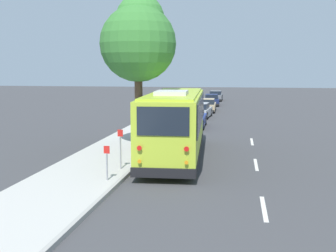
{
  "coord_description": "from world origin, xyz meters",
  "views": [
    {
      "loc": [
        -18.34,
        -2.78,
        4.21
      ],
      "look_at": [
        2.77,
        0.75,
        1.3
      ],
      "focal_mm": 45.0,
      "sensor_mm": 36.0,
      "label": 1
    }
  ],
  "objects_px": {
    "parked_sedan_tan": "(207,105)",
    "sign_post_far": "(120,149)",
    "shuttle_bus": "(175,121)",
    "parked_sedan_gray": "(216,96)",
    "fire_hydrant": "(160,127)",
    "sign_post_near": "(107,162)",
    "parked_sedan_blue": "(193,119)",
    "parked_sedan_navy": "(212,100)",
    "parked_sedan_silver": "(200,111)",
    "street_tree": "(139,39)"
  },
  "relations": [
    {
      "from": "parked_sedan_blue",
      "to": "parked_sedan_silver",
      "type": "distance_m",
      "value": 6.03
    },
    {
      "from": "parked_sedan_navy",
      "to": "fire_hydrant",
      "type": "xyz_separation_m",
      "value": [
        -22.93,
        1.81,
        -0.05
      ]
    },
    {
      "from": "parked_sedan_navy",
      "to": "sign_post_near",
      "type": "distance_m",
      "value": 34.68
    },
    {
      "from": "parked_sedan_gray",
      "to": "fire_hydrant",
      "type": "bearing_deg",
      "value": 176.54
    },
    {
      "from": "shuttle_bus",
      "to": "parked_sedan_navy",
      "type": "distance_m",
      "value": 29.54
    },
    {
      "from": "street_tree",
      "to": "sign_post_far",
      "type": "height_order",
      "value": "street_tree"
    },
    {
      "from": "parked_sedan_gray",
      "to": "sign_post_near",
      "type": "distance_m",
      "value": 42.06
    },
    {
      "from": "parked_sedan_silver",
      "to": "sign_post_far",
      "type": "bearing_deg",
      "value": 179.29
    },
    {
      "from": "sign_post_far",
      "to": "fire_hydrant",
      "type": "bearing_deg",
      "value": 1.05
    },
    {
      "from": "parked_sedan_blue",
      "to": "parked_sedan_navy",
      "type": "relative_size",
      "value": 1.01
    },
    {
      "from": "parked_sedan_tan",
      "to": "sign_post_near",
      "type": "height_order",
      "value": "sign_post_near"
    },
    {
      "from": "sign_post_near",
      "to": "sign_post_far",
      "type": "height_order",
      "value": "sign_post_far"
    },
    {
      "from": "parked_sedan_tan",
      "to": "fire_hydrant",
      "type": "relative_size",
      "value": 5.81
    },
    {
      "from": "parked_sedan_tan",
      "to": "parked_sedan_blue",
      "type": "bearing_deg",
      "value": 177.79
    },
    {
      "from": "sign_post_far",
      "to": "shuttle_bus",
      "type": "bearing_deg",
      "value": -27.96
    },
    {
      "from": "parked_sedan_silver",
      "to": "parked_sedan_tan",
      "type": "relative_size",
      "value": 0.97
    },
    {
      "from": "fire_hydrant",
      "to": "parked_sedan_silver",
      "type": "bearing_deg",
      "value": -9.16
    },
    {
      "from": "parked_sedan_blue",
      "to": "sign_post_far",
      "type": "xyz_separation_m",
      "value": [
        -13.93,
        1.49,
        0.37
      ]
    },
    {
      "from": "shuttle_bus",
      "to": "parked_sedan_blue",
      "type": "xyz_separation_m",
      "value": [
        10.61,
        0.27,
        -1.13
      ]
    },
    {
      "from": "parked_sedan_blue",
      "to": "sign_post_far",
      "type": "bearing_deg",
      "value": 172.99
    },
    {
      "from": "parked_sedan_blue",
      "to": "sign_post_near",
      "type": "relative_size",
      "value": 3.49
    },
    {
      "from": "shuttle_bus",
      "to": "parked_sedan_gray",
      "type": "xyz_separation_m",
      "value": [
        36.89,
        0.06,
        -1.13
      ]
    },
    {
      "from": "sign_post_far",
      "to": "sign_post_near",
      "type": "bearing_deg",
      "value": 180.0
    },
    {
      "from": "sign_post_far",
      "to": "street_tree",
      "type": "bearing_deg",
      "value": 4.64
    },
    {
      "from": "parked_sedan_blue",
      "to": "parked_sedan_gray",
      "type": "height_order",
      "value": "parked_sedan_blue"
    },
    {
      "from": "parked_sedan_blue",
      "to": "parked_sedan_navy",
      "type": "xyz_separation_m",
      "value": [
        18.9,
        -0.14,
        -0.02
      ]
    },
    {
      "from": "parked_sedan_silver",
      "to": "fire_hydrant",
      "type": "bearing_deg",
      "value": 174.25
    },
    {
      "from": "parked_sedan_silver",
      "to": "fire_hydrant",
      "type": "xyz_separation_m",
      "value": [
        -10.06,
        1.62,
        -0.05
      ]
    },
    {
      "from": "parked_sedan_blue",
      "to": "parked_sedan_gray",
      "type": "relative_size",
      "value": 1.02
    },
    {
      "from": "parked_sedan_navy",
      "to": "street_tree",
      "type": "distance_m",
      "value": 28.3
    },
    {
      "from": "parked_sedan_silver",
      "to": "fire_hydrant",
      "type": "distance_m",
      "value": 10.19
    },
    {
      "from": "parked_sedan_silver",
      "to": "parked_sedan_gray",
      "type": "distance_m",
      "value": 20.26
    },
    {
      "from": "parked_sedan_gray",
      "to": "street_tree",
      "type": "distance_m",
      "value": 35.57
    },
    {
      "from": "parked_sedan_blue",
      "to": "parked_sedan_tan",
      "type": "height_order",
      "value": "parked_sedan_blue"
    },
    {
      "from": "street_tree",
      "to": "sign_post_near",
      "type": "xyz_separation_m",
      "value": [
        -6.88,
        -0.41,
        -4.92
      ]
    },
    {
      "from": "parked_sedan_blue",
      "to": "street_tree",
      "type": "bearing_deg",
      "value": 166.97
    },
    {
      "from": "parked_sedan_tan",
      "to": "sign_post_near",
      "type": "xyz_separation_m",
      "value": [
        -27.49,
        1.65,
        0.23
      ]
    },
    {
      "from": "parked_sedan_gray",
      "to": "parked_sedan_tan",
      "type": "bearing_deg",
      "value": 179.87
    },
    {
      "from": "sign_post_far",
      "to": "parked_sedan_blue",
      "type": "bearing_deg",
      "value": -6.12
    },
    {
      "from": "fire_hydrant",
      "to": "shuttle_bus",
      "type": "bearing_deg",
      "value": -163.55
    },
    {
      "from": "parked_sedan_silver",
      "to": "parked_sedan_gray",
      "type": "height_order",
      "value": "parked_sedan_gray"
    },
    {
      "from": "shuttle_bus",
      "to": "parked_sedan_tan",
      "type": "relative_size",
      "value": 2.14
    },
    {
      "from": "parked_sedan_gray",
      "to": "fire_hydrant",
      "type": "xyz_separation_m",
      "value": [
        -30.31,
        1.89,
        -0.06
      ]
    },
    {
      "from": "street_tree",
      "to": "fire_hydrant",
      "type": "xyz_separation_m",
      "value": [
        4.83,
        -0.23,
        -5.19
      ]
    },
    {
      "from": "sign_post_near",
      "to": "fire_hydrant",
      "type": "relative_size",
      "value": 1.58
    },
    {
      "from": "sign_post_near",
      "to": "sign_post_far",
      "type": "bearing_deg",
      "value": -0.0
    },
    {
      "from": "parked_sedan_tan",
      "to": "sign_post_far",
      "type": "xyz_separation_m",
      "value": [
        -25.68,
        1.65,
        0.4
      ]
    },
    {
      "from": "sign_post_far",
      "to": "parked_sedan_tan",
      "type": "bearing_deg",
      "value": -3.67
    },
    {
      "from": "parked_sedan_gray",
      "to": "parked_sedan_navy",
      "type": "bearing_deg",
      "value": 179.51
    },
    {
      "from": "shuttle_bus",
      "to": "fire_hydrant",
      "type": "xyz_separation_m",
      "value": [
        6.58,
        1.94,
        -1.2
      ]
    }
  ]
}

